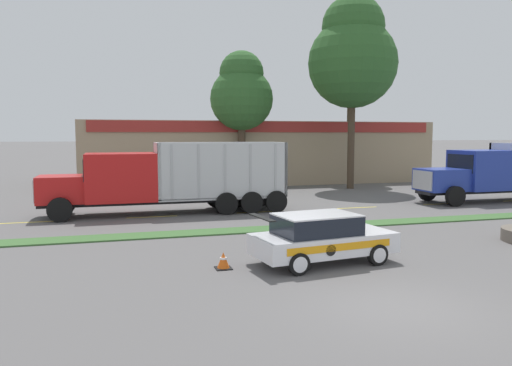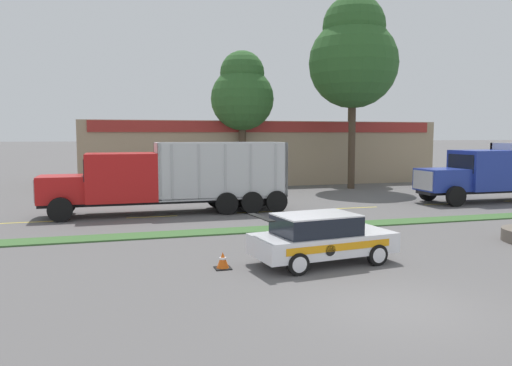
{
  "view_description": "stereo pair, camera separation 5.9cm",
  "coord_description": "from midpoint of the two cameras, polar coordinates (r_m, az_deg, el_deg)",
  "views": [
    {
      "loc": [
        -6.2,
        -9.7,
        3.91
      ],
      "look_at": [
        -0.75,
        9.19,
        2.0
      ],
      "focal_mm": 35.0,
      "sensor_mm": 36.0,
      "label": 1
    },
    {
      "loc": [
        -6.14,
        -9.72,
        3.91
      ],
      "look_at": [
        -0.75,
        9.19,
        2.0
      ],
      "focal_mm": 35.0,
      "sensor_mm": 36.0,
      "label": 2
    }
  ],
  "objects": [
    {
      "name": "ground_plane",
      "position": [
        12.15,
        15.9,
        -13.44
      ],
      "size": [
        600.0,
        600.0,
        0.0
      ],
      "primitive_type": "plane",
      "color": "#5B5959"
    },
    {
      "name": "grass_verge",
      "position": [
        20.71,
        1.55,
        -5.26
      ],
      "size": [
        120.0,
        1.24,
        0.06
      ],
      "primitive_type": "cube",
      "color": "#3D6633",
      "rests_on": "ground_plane"
    },
    {
      "name": "centre_line_2",
      "position": [
        24.6,
        -24.56,
        -4.1
      ],
      "size": [
        2.4,
        0.14,
        0.01
      ],
      "primitive_type": "cube",
      "color": "yellow",
      "rests_on": "ground_plane"
    },
    {
      "name": "centre_line_3",
      "position": [
        24.38,
        -11.88,
        -3.8
      ],
      "size": [
        2.4,
        0.14,
        0.01
      ],
      "primitive_type": "cube",
      "color": "yellow",
      "rests_on": "ground_plane"
    },
    {
      "name": "centre_line_4",
      "position": [
        25.34,
        0.41,
        -3.33
      ],
      "size": [
        2.4,
        0.14,
        0.01
      ],
      "primitive_type": "cube",
      "color": "yellow",
      "rests_on": "ground_plane"
    },
    {
      "name": "centre_line_5",
      "position": [
        27.35,
        11.34,
        -2.78
      ],
      "size": [
        2.4,
        0.14,
        0.01
      ],
      "primitive_type": "cube",
      "color": "yellow",
      "rests_on": "ground_plane"
    },
    {
      "name": "centre_line_6",
      "position": [
        30.2,
        20.48,
        -2.24
      ],
      "size": [
        2.4,
        0.14,
        0.01
      ],
      "primitive_type": "cube",
      "color": "yellow",
      "rests_on": "ground_plane"
    },
    {
      "name": "dump_truck_lead",
      "position": [
        25.09,
        -12.38,
        0.18
      ],
      "size": [
        11.95,
        2.81,
        3.53
      ],
      "color": "black",
      "rests_on": "ground_plane"
    },
    {
      "name": "dump_truck_mid",
      "position": [
        32.59,
        25.78,
        0.92
      ],
      "size": [
        11.77,
        2.82,
        3.42
      ],
      "color": "black",
      "rests_on": "ground_plane"
    },
    {
      "name": "rally_car",
      "position": [
        15.37,
        7.37,
        -6.19
      ],
      "size": [
        4.55,
        2.41,
        1.56
      ],
      "color": "white",
      "rests_on": "ground_plane"
    },
    {
      "name": "traffic_cone",
      "position": [
        14.79,
        -3.87,
        -8.84
      ],
      "size": [
        0.47,
        0.47,
        0.49
      ],
      "color": "black",
      "rests_on": "ground_plane"
    },
    {
      "name": "store_building_backdrop",
      "position": [
        43.51,
        -0.6,
        3.65
      ],
      "size": [
        28.0,
        12.1,
        4.95
      ],
      "color": "#9E896B",
      "rests_on": "ground_plane"
    },
    {
      "name": "tree_behind_left",
      "position": [
        37.33,
        10.94,
        14.21
      ],
      "size": [
        6.37,
        6.37,
        13.76
      ],
      "color": "#473828",
      "rests_on": "ground_plane"
    },
    {
      "name": "tree_behind_centre",
      "position": [
        41.57,
        10.84,
        12.08
      ],
      "size": [
        4.49,
        4.49,
        11.74
      ],
      "color": "#473828",
      "rests_on": "ground_plane"
    },
    {
      "name": "tree_behind_right",
      "position": [
        36.67,
        -1.71,
        10.25
      ],
      "size": [
        4.57,
        4.57,
        9.94
      ],
      "color": "#473828",
      "rests_on": "ground_plane"
    }
  ]
}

